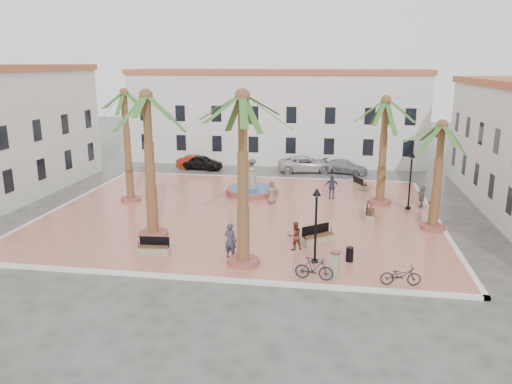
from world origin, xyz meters
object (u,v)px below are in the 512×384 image
at_px(lamppost_e, 411,170).
at_px(litter_bin, 350,254).
at_px(bench_se, 318,238).
at_px(car_red, 197,162).
at_px(pedestrian_fountain_a, 272,192).
at_px(palm_ne, 385,113).
at_px(car_silver, 345,167).
at_px(pedestrian_north, 253,170).
at_px(pedestrian_east, 421,196).
at_px(cyclist_a, 230,241).
at_px(palm_s, 243,116).
at_px(pedestrian_fountain_b, 332,187).
at_px(car_white, 306,164).
at_px(palm_e, 441,138).
at_px(bollard_n, 251,169).
at_px(bicycle_b, 314,269).
at_px(bench_e, 370,214).
at_px(fountain, 252,190).
at_px(bollard_se, 335,263).
at_px(palm_sw, 147,113).
at_px(palm_nw, 125,104).
at_px(bench_ne, 360,185).
at_px(bench_s, 154,249).
at_px(bicycle_a, 401,275).
at_px(cyclist_b, 295,236).
at_px(bollard_e, 432,213).
at_px(lamppost_s, 316,212).

xyz_separation_m(lamppost_e, litter_bin, (-4.29, -10.37, -2.39)).
relative_size(bench_se, car_red, 0.48).
distance_m(litter_bin, pedestrian_fountain_a, 11.68).
xyz_separation_m(palm_ne, car_silver, (-2.38, 10.81, -6.10)).
relative_size(pedestrian_north, pedestrian_east, 1.21).
height_order(cyclist_a, car_red, cyclist_a).
distance_m(palm_s, pedestrian_fountain_b, 15.69).
bearing_deg(pedestrian_north, car_white, -53.22).
xyz_separation_m(palm_e, bench_se, (-6.95, -3.70, -5.34)).
height_order(bollard_n, bicycle_b, bollard_n).
xyz_separation_m(bench_se, pedestrian_east, (6.99, 8.74, 0.51)).
distance_m(bench_e, lamppost_e, 4.60).
xyz_separation_m(palm_ne, cyclist_a, (-8.60, -12.09, -5.62)).
distance_m(fountain, palm_s, 15.99).
bearing_deg(bollard_se, palm_sw, 158.50).
bearing_deg(lamppost_e, palm_s, -129.89).
distance_m(palm_nw, car_silver, 21.55).
xyz_separation_m(pedestrian_north, pedestrian_east, (13.18, -6.08, -0.17)).
height_order(bench_ne, car_silver, car_silver).
bearing_deg(fountain, palm_nw, -157.55).
height_order(bollard_n, car_silver, bollard_n).
distance_m(bench_s, bench_se, 9.12).
bearing_deg(palm_sw, palm_nw, 121.52).
xyz_separation_m(bench_s, car_white, (6.76, 23.09, 0.33)).
bearing_deg(bench_ne, bollard_n, 50.13).
distance_m(lamppost_e, bicycle_a, 13.28).
height_order(cyclist_a, pedestrian_east, cyclist_a).
distance_m(palm_ne, cyclist_a, 15.86).
distance_m(palm_sw, bicycle_a, 15.95).
bearing_deg(bollard_se, palm_ne, 76.88).
distance_m(litter_bin, pedestrian_east, 12.34).
relative_size(palm_ne, cyclist_b, 4.93).
distance_m(bench_s, bollard_e, 17.35).
bearing_deg(bench_e, palm_sw, 118.72).
distance_m(lamppost_s, bollard_n, 19.86).
bearing_deg(bollard_e, bollard_se, -123.71).
bearing_deg(bicycle_a, bollard_e, -22.47).
relative_size(palm_s, cyclist_b, 5.56).
bearing_deg(bicycle_b, palm_e, -32.84).
bearing_deg(bollard_n, bench_ne, -14.03).
distance_m(pedestrian_fountain_a, pedestrian_north, 7.34).
bearing_deg(palm_ne, palm_s, -121.41).
distance_m(bicycle_a, car_white, 25.72).
bearing_deg(car_red, pedestrian_north, -132.71).
relative_size(bench_s, bollard_e, 1.17).
bearing_deg(pedestrian_north, lamppost_s, -174.52).
bearing_deg(palm_sw, lamppost_e, 27.54).
height_order(bench_e, bicycle_b, bicycle_b).
distance_m(palm_ne, bicycle_b, 15.92).
bearing_deg(palm_sw, bench_s, -69.14).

